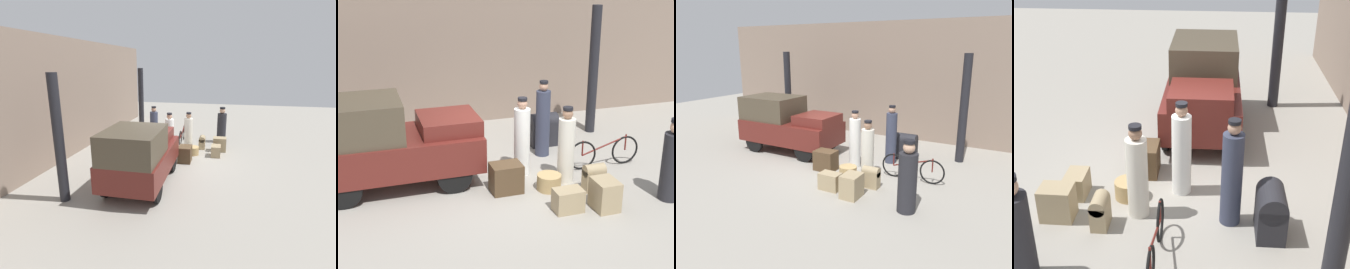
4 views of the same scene
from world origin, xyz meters
The scene contains 15 objects.
ground_plane centered at (0.00, 0.00, 0.00)m, with size 30.00×30.00×0.00m, color gray.
station_building_facade centered at (0.00, 4.08, 2.25)m, with size 16.00×0.15×4.50m.
canopy_pillar_right centered at (3.27, 2.23, 1.68)m, with size 0.26×0.26×3.35m.
truck centered at (-2.23, 0.49, 0.99)m, with size 3.41×1.61×1.87m.
bicycle centered at (2.44, 0.00, 0.34)m, with size 1.74×0.04×0.71m.
wicker_basket centered at (0.83, -0.69, 0.16)m, with size 0.49×0.49×0.32m.
porter_carrying_trunk centered at (0.57, 0.22, 0.79)m, with size 0.34×0.34×1.72m.
conductor_in_dark_uniform centered at (1.30, -0.43, 0.75)m, with size 0.35×0.35×1.63m.
porter_lifting_near_truck centered at (1.39, 1.07, 0.84)m, with size 0.33×0.33×1.81m.
porter_standing_middle centered at (2.89, -1.77, 0.74)m, with size 0.41×0.41×1.64m.
suitcase_tan_flat centered at (-0.02, -0.50, 0.30)m, with size 0.62×0.47×0.59m.
suitcase_black_upright centered at (0.82, -1.61, 0.22)m, with size 0.54×0.36×0.43m.
trunk_barrel_dark centered at (1.67, -0.99, 0.30)m, with size 0.42×0.26×0.57m.
suitcase_small_leather centered at (1.66, 1.68, 0.43)m, with size 0.69×0.44×0.83m.
trunk_wicker_pale centered at (1.51, -1.73, 0.29)m, with size 0.42×0.53×0.58m.
Camera 2 is at (-2.64, -8.55, 4.32)m, focal length 50.00 mm.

